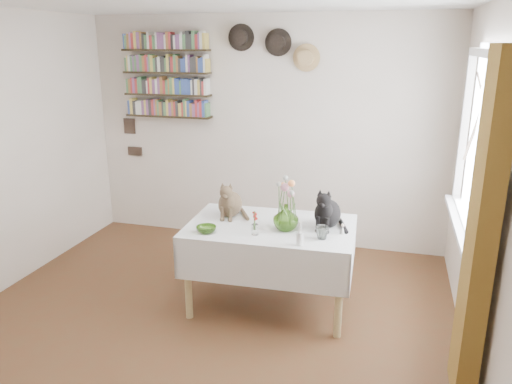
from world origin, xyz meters
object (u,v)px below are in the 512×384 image
(flower_vase, at_px, (286,217))
(tabby_cat, at_px, (230,197))
(black_cat, at_px, (328,206))
(dining_table, at_px, (271,245))
(bookshelf_unit, at_px, (167,76))

(flower_vase, bearing_deg, tabby_cat, 159.36)
(black_cat, bearing_deg, dining_table, -160.28)
(bookshelf_unit, bearing_deg, flower_vase, -41.08)
(dining_table, distance_m, bookshelf_unit, 2.45)
(tabby_cat, relative_size, black_cat, 0.95)
(tabby_cat, relative_size, bookshelf_unit, 0.34)
(dining_table, height_order, bookshelf_unit, bookshelf_unit)
(tabby_cat, bearing_deg, black_cat, -6.66)
(tabby_cat, height_order, flower_vase, tabby_cat)
(dining_table, bearing_deg, flower_vase, -25.75)
(tabby_cat, relative_size, flower_vase, 1.56)
(tabby_cat, height_order, bookshelf_unit, bookshelf_unit)
(flower_vase, height_order, bookshelf_unit, bookshelf_unit)
(dining_table, height_order, tabby_cat, tabby_cat)
(black_cat, bearing_deg, bookshelf_unit, 155.26)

